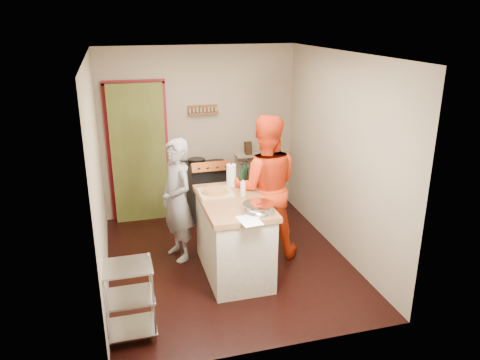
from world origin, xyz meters
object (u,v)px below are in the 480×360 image
Objects in this scene: stove at (208,191)px; island at (234,235)px; wire_shelving at (129,298)px; person_stripe at (177,200)px; person_red at (265,187)px.

island is at bearing -91.38° from stove.
island reaches higher than stove.
person_stripe is (0.70, 1.49, 0.36)m from wire_shelving.
island is 0.76× the size of person_red.
person_red reaches higher than island.
wire_shelving is (-1.33, -2.62, -0.01)m from stove.
stove is 1.48m from person_red.
person_red reaches higher than person_stripe.
person_stripe is at bearing 64.92° from wire_shelving.
stove is at bearing -56.97° from person_red.
person_stripe is at bearing 135.95° from island.
island reaches higher than wire_shelving.
stove reaches higher than wire_shelving.
island is 0.77m from person_red.
stove is 0.71× the size of island.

